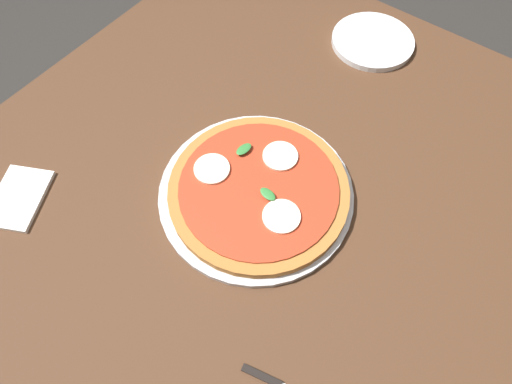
{
  "coord_description": "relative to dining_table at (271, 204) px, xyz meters",
  "views": [
    {
      "loc": [
        -0.37,
        -0.24,
        1.49
      ],
      "look_at": [
        -0.05,
        0.01,
        0.79
      ],
      "focal_mm": 30.69,
      "sensor_mm": 36.0,
      "label": 1
    }
  ],
  "objects": [
    {
      "name": "ground_plane",
      "position": [
        0.0,
        0.0,
        -0.68
      ],
      "size": [
        6.0,
        6.0,
        0.0
      ],
      "primitive_type": "plane",
      "color": "#2D2B28"
    },
    {
      "name": "dining_table",
      "position": [
        0.0,
        0.0,
        0.0
      ],
      "size": [
        1.18,
        1.15,
        0.78
      ],
      "color": "#4C301E",
      "rests_on": "ground_plane"
    },
    {
      "name": "serving_tray",
      "position": [
        -0.05,
        0.01,
        0.11
      ],
      "size": [
        0.36,
        0.36,
        0.01
      ],
      "primitive_type": "cylinder",
      "color": "silver",
      "rests_on": "dining_table"
    },
    {
      "name": "pizza",
      "position": [
        -0.05,
        0.0,
        0.12
      ],
      "size": [
        0.33,
        0.33,
        0.03
      ],
      "color": "#B27033",
      "rests_on": "serving_tray"
    },
    {
      "name": "plate_white",
      "position": [
        0.45,
        0.03,
        0.11
      ],
      "size": [
        0.19,
        0.19,
        0.01
      ],
      "primitive_type": "cylinder",
      "color": "white",
      "rests_on": "dining_table"
    },
    {
      "name": "napkin",
      "position": [
        -0.32,
        0.36,
        0.11
      ],
      "size": [
        0.16,
        0.14,
        0.01
      ],
      "primitive_type": "cube",
      "rotation": [
        0.0,
        0.0,
        0.47
      ],
      "color": "white",
      "rests_on": "dining_table"
    }
  ]
}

